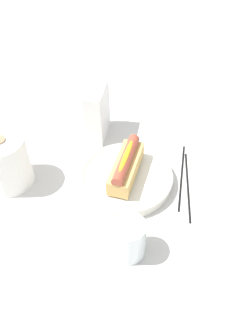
# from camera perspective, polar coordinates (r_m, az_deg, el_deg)

# --- Properties ---
(ground_plane) EXTENTS (2.40, 2.40, 0.00)m
(ground_plane) POSITION_cam_1_polar(r_m,az_deg,el_deg) (0.86, 0.89, -3.43)
(ground_plane) COLOR beige
(serving_bowl) EXTENTS (0.23, 0.23, 0.03)m
(serving_bowl) POSITION_cam_1_polar(r_m,az_deg,el_deg) (0.86, 0.00, -1.58)
(serving_bowl) COLOR silver
(serving_bowl) RESTS_ON ground_plane
(hotdog_front) EXTENTS (0.16, 0.09, 0.06)m
(hotdog_front) POSITION_cam_1_polar(r_m,az_deg,el_deg) (0.83, 0.00, 0.38)
(hotdog_front) COLOR tan
(hotdog_front) RESTS_ON serving_bowl
(water_glass) EXTENTS (0.07, 0.07, 0.09)m
(water_glass) POSITION_cam_1_polar(r_m,az_deg,el_deg) (0.72, 0.43, -11.36)
(water_glass) COLOR white
(water_glass) RESTS_ON ground_plane
(paper_towel_roll) EXTENTS (0.11, 0.11, 0.13)m
(paper_towel_roll) POSITION_cam_1_polar(r_m,az_deg,el_deg) (0.87, -18.62, 0.95)
(paper_towel_roll) COLOR white
(paper_towel_roll) RESTS_ON ground_plane
(napkin_box) EXTENTS (0.12, 0.06, 0.15)m
(napkin_box) POSITION_cam_1_polar(r_m,az_deg,el_deg) (0.95, -4.59, 8.77)
(napkin_box) COLOR white
(napkin_box) RESTS_ON ground_plane
(chopstick_near) EXTENTS (0.22, 0.04, 0.01)m
(chopstick_near) POSITION_cam_1_polar(r_m,az_deg,el_deg) (0.89, 8.84, -1.27)
(chopstick_near) COLOR black
(chopstick_near) RESTS_ON ground_plane
(chopstick_far) EXTENTS (0.22, 0.02, 0.01)m
(chopstick_far) POSITION_cam_1_polar(r_m,az_deg,el_deg) (0.87, 9.82, -2.72)
(chopstick_far) COLOR black
(chopstick_far) RESTS_ON ground_plane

